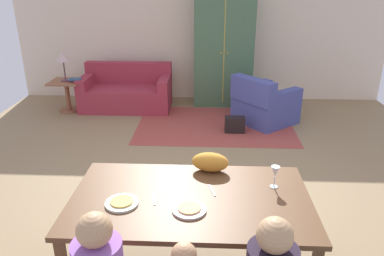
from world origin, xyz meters
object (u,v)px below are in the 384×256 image
(armoire, at_px, (224,50))
(table_lamp, at_px, (63,57))
(plate_near_child, at_px, (189,209))
(handbag, at_px, (235,125))
(plate_near_man, at_px, (122,203))
(book_lower, at_px, (74,80))
(wine_glass, at_px, (275,173))
(dining_table, at_px, (191,204))
(cat, at_px, (210,162))
(armchair, at_px, (264,105))
(book_upper, at_px, (75,79))
(couch, at_px, (127,92))
(side_table, at_px, (67,92))

(armoire, distance_m, table_lamp, 2.94)
(plate_near_child, bearing_deg, handbag, 80.59)
(plate_near_man, relative_size, book_lower, 1.14)
(plate_near_man, distance_m, wine_glass, 1.22)
(wine_glass, height_order, table_lamp, table_lamp)
(dining_table, bearing_deg, cat, 70.83)
(plate_near_man, distance_m, table_lamp, 4.63)
(wine_glass, bearing_deg, plate_near_man, -165.64)
(plate_near_man, xyz_separation_m, armchair, (1.57, 3.75, -0.45))
(cat, relative_size, book_lower, 1.45)
(armchair, xyz_separation_m, book_upper, (-3.36, 0.39, 0.30))
(handbag, bearing_deg, wine_glass, -87.89)
(dining_table, distance_m, couch, 4.57)
(handbag, bearing_deg, book_upper, 163.29)
(wine_glass, xyz_separation_m, armchair, (0.40, 3.45, -0.57))
(table_lamp, bearing_deg, armoire, 12.06)
(cat, bearing_deg, dining_table, -102.24)
(wine_glass, height_order, armoire, armoire)
(couch, bearing_deg, wine_glass, -63.14)
(plate_near_man, xyz_separation_m, table_lamp, (-1.98, 4.18, 0.24))
(dining_table, bearing_deg, plate_near_man, -166.69)
(armchair, relative_size, handbag, 3.77)
(couch, height_order, table_lamp, table_lamp)
(dining_table, relative_size, side_table, 3.18)
(plate_near_man, bearing_deg, plate_near_child, -6.74)
(dining_table, height_order, couch, couch)
(plate_near_man, relative_size, armchair, 0.21)
(wine_glass, xyz_separation_m, handbag, (-0.11, 2.98, -0.76))
(plate_near_man, height_order, wine_glass, wine_glass)
(wine_glass, relative_size, table_lamp, 0.34)
(plate_near_man, height_order, table_lamp, table_lamp)
(dining_table, xyz_separation_m, couch, (-1.43, 4.32, -0.39))
(dining_table, bearing_deg, armoire, 85.21)
(cat, relative_size, armchair, 0.27)
(side_table, height_order, table_lamp, table_lamp)
(dining_table, distance_m, handbag, 3.26)
(book_upper, bearing_deg, table_lamp, 166.79)
(dining_table, distance_m, table_lamp, 4.77)
(cat, relative_size, couch, 0.19)
(dining_table, height_order, table_lamp, table_lamp)
(cat, distance_m, book_upper, 4.35)
(plate_near_child, bearing_deg, armoire, 85.38)
(dining_table, xyz_separation_m, cat, (0.15, 0.43, 0.15))
(cat, xyz_separation_m, handbag, (0.40, 2.73, -0.71))
(dining_table, height_order, armoire, armoire)
(dining_table, xyz_separation_m, handbag, (0.55, 3.16, -0.57))
(side_table, xyz_separation_m, table_lamp, (-0.00, -0.00, 0.63))
(couch, distance_m, book_upper, 0.97)
(wine_glass, xyz_separation_m, cat, (-0.51, 0.25, -0.05))
(wine_glass, bearing_deg, couch, 116.86)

